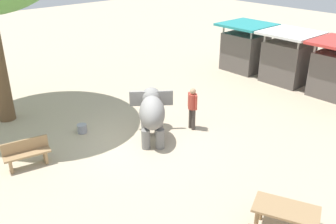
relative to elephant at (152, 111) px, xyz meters
name	(u,v)px	position (x,y,z in m)	size (l,w,h in m)	color
ground_plane	(141,139)	(-0.16, -0.38, -1.04)	(60.00, 60.00, 0.00)	#BAA88C
elephant	(152,111)	(0.00, 0.00, 0.00)	(2.24, 2.12, 1.63)	slate
person_handler	(192,106)	(0.43, 1.57, -0.09)	(0.51, 0.32, 1.62)	#3F3833
wooden_bench	(27,153)	(-1.19, -4.08, -0.57)	(0.67, 1.45, 0.88)	#9E7A51
picnic_table_near	(285,215)	(5.83, -0.75, -0.46)	(1.97, 1.96, 0.78)	#9E7A51
market_stall_teal	(245,49)	(-2.71, 8.75, 0.10)	(2.50, 2.50, 2.52)	#59514C
market_stall_white	(288,60)	(-0.11, 8.75, 0.10)	(2.50, 2.50, 2.52)	#59514C
feed_bucket	(82,129)	(-2.04, -1.68, -0.88)	(0.36, 0.36, 0.32)	gray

